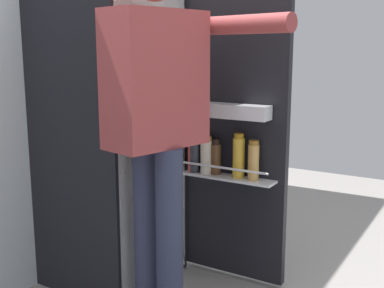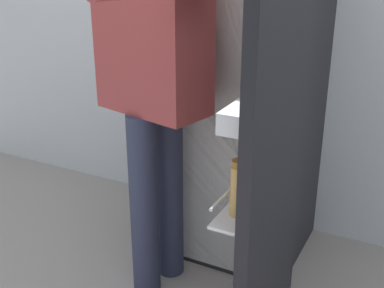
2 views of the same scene
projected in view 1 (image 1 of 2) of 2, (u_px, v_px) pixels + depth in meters
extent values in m
cube|color=silver|center=(61.00, 49.00, 2.63)|extent=(4.40, 0.10, 2.45)
cube|color=black|center=(110.00, 132.00, 2.54)|extent=(0.60, 0.56, 1.60)
cube|color=white|center=(154.00, 137.00, 2.40)|extent=(0.56, 0.01, 1.56)
cube|color=white|center=(146.00, 132.00, 2.42)|extent=(0.52, 0.09, 0.01)
cube|color=black|center=(236.00, 131.00, 2.52)|extent=(0.05, 0.57, 1.55)
cube|color=white|center=(228.00, 178.00, 2.50)|extent=(0.11, 0.50, 0.01)
cylinder|color=silver|center=(224.00, 168.00, 2.45)|extent=(0.01, 0.48, 0.01)
cube|color=white|center=(229.00, 111.00, 2.43)|extent=(0.10, 0.42, 0.07)
cylinder|color=tan|center=(253.00, 163.00, 2.41)|extent=(0.06, 0.06, 0.18)
cylinder|color=#996623|center=(254.00, 143.00, 2.39)|extent=(0.05, 0.05, 0.02)
cylinder|color=#333842|center=(195.00, 156.00, 2.57)|extent=(0.05, 0.05, 0.18)
cylinder|color=silver|center=(195.00, 137.00, 2.56)|extent=(0.04, 0.04, 0.02)
cylinder|color=brown|center=(216.00, 159.00, 2.53)|extent=(0.05, 0.05, 0.16)
cylinder|color=black|center=(216.00, 142.00, 2.51)|extent=(0.04, 0.04, 0.03)
cylinder|color=gold|center=(239.00, 158.00, 2.46)|extent=(0.06, 0.06, 0.20)
cylinder|color=#BC8419|center=(239.00, 136.00, 2.44)|extent=(0.05, 0.05, 0.02)
cylinder|color=#EDE5CC|center=(207.00, 157.00, 2.54)|extent=(0.06, 0.06, 0.18)
cylinder|color=#B78933|center=(207.00, 138.00, 2.52)|extent=(0.06, 0.06, 0.02)
cylinder|color=#DB4C47|center=(193.00, 154.00, 2.59)|extent=(0.06, 0.06, 0.19)
cylinder|color=#B22D28|center=(193.00, 134.00, 2.57)|extent=(0.04, 0.04, 0.03)
cylinder|color=red|center=(146.00, 121.00, 2.41)|extent=(0.10, 0.10, 0.10)
cylinder|color=#2D334C|center=(147.00, 230.00, 2.25)|extent=(0.12, 0.12, 0.81)
cylinder|color=#2D334C|center=(170.00, 239.00, 2.14)|extent=(0.12, 0.12, 0.81)
cube|color=#9E3D3D|center=(156.00, 79.00, 2.07)|extent=(0.48, 0.31, 0.57)
cylinder|color=#9E3D3D|center=(124.00, 82.00, 2.22)|extent=(0.08, 0.08, 0.54)
cylinder|color=#9E3D3D|center=(238.00, 25.00, 2.06)|extent=(0.20, 0.54, 0.08)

